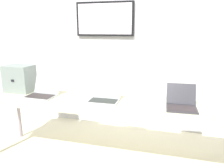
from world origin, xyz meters
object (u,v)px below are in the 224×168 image
at_px(laptop_station_2, 181,103).
at_px(equipment_box, 20,78).
at_px(laptop_station_1, 105,96).
at_px(workbench, 123,108).
at_px(laptop_station_0, 43,92).
at_px(coffee_mug, 210,116).

bearing_deg(laptop_station_2, equipment_box, 177.12).
height_order(equipment_box, laptop_station_1, equipment_box).
bearing_deg(equipment_box, workbench, -6.38).
distance_m(equipment_box, laptop_station_0, 0.48).
bearing_deg(equipment_box, coffee_mug, -9.73).
xyz_separation_m(workbench, laptop_station_2, (0.66, 0.06, 0.10)).
bearing_deg(workbench, laptop_station_0, 177.39).
bearing_deg(laptop_station_1, laptop_station_0, -178.42).
height_order(workbench, equipment_box, equipment_box).
distance_m(workbench, laptop_station_0, 1.11).
relative_size(laptop_station_0, laptop_station_2, 0.99).
relative_size(workbench, laptop_station_0, 9.25).
distance_m(workbench, equipment_box, 1.58).
relative_size(equipment_box, coffee_mug, 4.19).
distance_m(laptop_station_0, laptop_station_1, 0.85).
bearing_deg(coffee_mug, laptop_station_0, 171.56).
xyz_separation_m(laptop_station_0, coffee_mug, (2.02, -0.30, -0.01)).
height_order(workbench, coffee_mug, coffee_mug).
xyz_separation_m(workbench, laptop_station_0, (-1.10, 0.05, 0.10)).
distance_m(laptop_station_1, coffee_mug, 1.22).
height_order(equipment_box, laptop_station_2, equipment_box).
relative_size(laptop_station_0, coffee_mug, 4.31).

